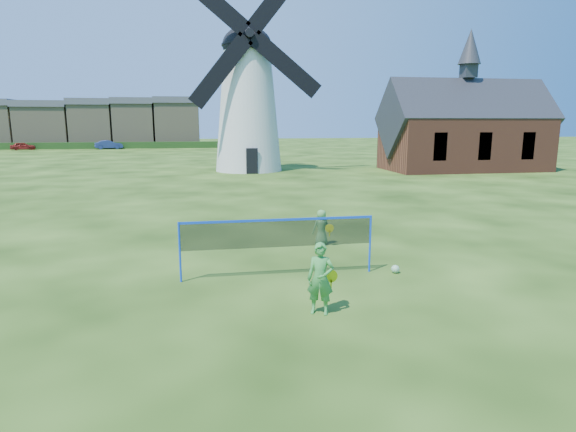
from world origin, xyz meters
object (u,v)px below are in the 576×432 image
Objects in this scene: badminton_net at (278,234)px; car_right at (109,145)px; chapel at (464,132)px; car_left at (23,146)px; play_ball at (395,269)px; player_boy at (321,228)px; windmill at (248,100)px; player_girl at (320,279)px.

badminton_net is 1.26× the size of car_right.
car_left is at bearing 141.16° from chapel.
play_ball is at bearing -178.53° from car_right.
badminton_net is 3.60m from player_boy.
chapel is at bearing -149.80° from car_left.
car_left is at bearing 129.60° from windmill.
chapel is at bearing -7.86° from windmill.
badminton_net is at bearing 122.72° from player_girl.
badminton_net is 4.27× the size of player_boy.
windmill is 41.18m from car_right.
windmill is 46.92m from car_left.
player_boy is (0.02, -25.21, -5.18)m from windmill.
car_left is (-28.33, 66.74, -0.19)m from player_girl.
windmill reaches higher than chapel.
windmill is at bearing -168.93° from car_right.
badminton_net is at bearing 175.36° from play_ball.
car_left is 11.86m from car_right.
car_right is (11.83, 0.80, 0.09)m from car_left.
play_ball is (-16.72, -25.99, -3.11)m from chapel.
play_ball is 67.96m from car_right.
chapel is at bearing 77.57° from player_girl.
player_boy is at bearing -89.96° from windmill.
player_boy is at bearing -178.77° from car_right.
windmill is 4.06× the size of car_right.
chapel is 31.06m from play_ball.
player_girl is at bearing -92.58° from windmill.
windmill is 4.82× the size of car_left.
chapel is 11.47× the size of player_boy.
badminton_net reaches higher than car_left.
play_ball is 71.47m from car_left.
windmill reaches higher than player_girl.
chapel reaches higher than badminton_net.
car_right is at bearing -82.75° from player_boy.
badminton_net reaches higher than play_ball.
player_girl is (-1.39, -30.81, -5.00)m from windmill.
car_left is 0.84× the size of car_right.
windmill is 1.20× the size of chapel.
play_ball is at bearing 63.38° from player_girl.
car_right is (-17.91, 61.95, 0.07)m from player_boy.
play_ball is at bearing -175.26° from car_left.
player_girl is at bearing -177.95° from car_left.
play_ball is 0.05× the size of car_right.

